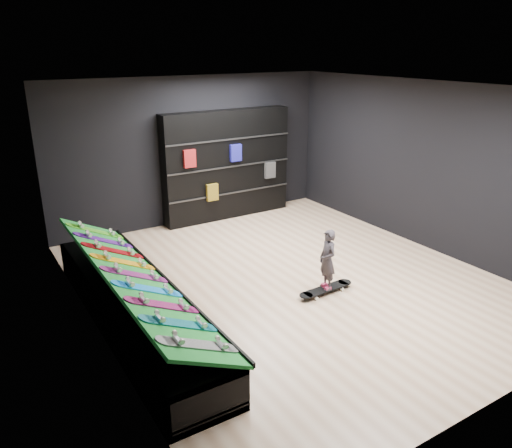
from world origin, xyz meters
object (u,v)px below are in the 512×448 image
display_rack (134,309)px  back_shelving (227,165)px  child (327,271)px  floor_skateboard (326,291)px

display_rack → back_shelving: size_ratio=1.57×
display_rack → back_shelving: (3.26, 3.32, 0.90)m
display_rack → child: child is taller
floor_skateboard → child: size_ratio=1.75×
back_shelving → child: bearing=-97.1°
back_shelving → child: (-0.49, -3.97, -0.78)m
back_shelving → floor_skateboard: (-0.49, -3.97, -1.11)m
child → back_shelving: bearing=-176.6°
floor_skateboard → child: (0.00, 0.00, 0.33)m
child → floor_skateboard: bearing=180.0°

